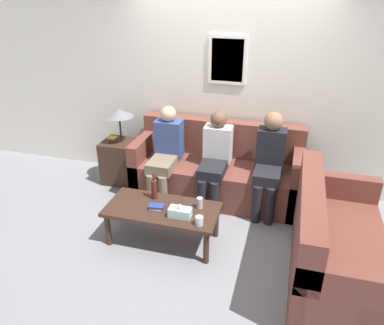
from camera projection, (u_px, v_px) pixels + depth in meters
ground_plane at (208, 213)px, 4.63m from camera, size 16.00×16.00×0.00m
wall_back at (227, 91)px, 4.85m from camera, size 9.00×0.08×2.60m
couch_main at (217, 172)px, 4.90m from camera, size 2.14×0.82×0.96m
couch_side at (333, 249)px, 3.49m from camera, size 0.82×1.65×0.96m
coffee_table at (162, 212)px, 4.00m from camera, size 1.21×0.58×0.42m
side_table_with_lamp at (120, 156)px, 5.22m from camera, size 0.46×0.43×1.07m
wine_bottle at (154, 188)px, 4.11m from camera, size 0.07×0.07×0.32m
drinking_glass at (199, 221)px, 3.68m from camera, size 0.08×0.08×0.09m
book_stack at (156, 207)px, 3.96m from camera, size 0.17×0.11×0.04m
soda_can at (200, 203)px, 3.95m from camera, size 0.07×0.07×0.12m
tissue_box at (180, 212)px, 3.81m from camera, size 0.23×0.12×0.15m
person_left at (166, 151)px, 4.72m from camera, size 0.34×0.65×1.20m
person_middle at (215, 156)px, 4.60m from camera, size 0.34×0.66×1.18m
person_right at (269, 159)px, 4.45m from camera, size 0.34×0.62×1.23m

